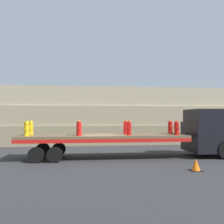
# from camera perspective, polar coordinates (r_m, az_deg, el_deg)

# --- Properties ---
(ground_plane) EXTENTS (120.00, 120.00, 0.00)m
(ground_plane) POSITION_cam_1_polar(r_m,az_deg,el_deg) (14.84, -1.99, -10.48)
(ground_plane) COLOR #2D2D30
(rock_cliff) EXTENTS (60.00, 3.30, 5.01)m
(rock_cliff) POSITION_cam_1_polar(r_m,az_deg,el_deg) (22.41, -3.57, -0.87)
(rock_cliff) COLOR gray
(rock_cliff) RESTS_ON ground_plane
(truck_cab) EXTENTS (2.56, 2.68, 2.88)m
(truck_cab) POSITION_cam_1_polar(r_m,az_deg,el_deg) (16.54, 21.38, -4.36)
(truck_cab) COLOR black
(truck_cab) RESTS_ON ground_plane
(flatbed_trailer) EXTENTS (9.70, 2.54, 1.36)m
(flatbed_trailer) POSITION_cam_1_polar(r_m,az_deg,el_deg) (14.66, -4.23, -6.17)
(flatbed_trailer) COLOR brown
(flatbed_trailer) RESTS_ON ground_plane
(fire_hydrant_yellow_near_0) EXTENTS (0.35, 0.53, 0.82)m
(fire_hydrant_yellow_near_0) POSITION_cam_1_polar(r_m,az_deg,el_deg) (14.41, -18.95, -3.66)
(fire_hydrant_yellow_near_0) COLOR gold
(fire_hydrant_yellow_near_0) RESTS_ON flatbed_trailer
(fire_hydrant_yellow_far_0) EXTENTS (0.35, 0.53, 0.82)m
(fire_hydrant_yellow_far_0) POSITION_cam_1_polar(r_m,az_deg,el_deg) (15.45, -18.09, -3.49)
(fire_hydrant_yellow_far_0) COLOR gold
(fire_hydrant_yellow_far_0) RESTS_ON flatbed_trailer
(fire_hydrant_red_near_1) EXTENTS (0.35, 0.53, 0.82)m
(fire_hydrant_red_near_1) POSITION_cam_1_polar(r_m,az_deg,el_deg) (14.07, -7.58, -3.77)
(fire_hydrant_red_near_1) COLOR red
(fire_hydrant_red_near_1) RESTS_ON flatbed_trailer
(fire_hydrant_red_far_1) EXTENTS (0.35, 0.53, 0.82)m
(fire_hydrant_red_far_1) POSITION_cam_1_polar(r_m,az_deg,el_deg) (15.14, -7.51, -3.58)
(fire_hydrant_red_far_1) COLOR red
(fire_hydrant_red_far_1) RESTS_ON flatbed_trailer
(fire_hydrant_red_near_2) EXTENTS (0.35, 0.53, 0.82)m
(fire_hydrant_red_near_2) POSITION_cam_1_polar(r_m,az_deg,el_deg) (14.31, 3.86, -3.73)
(fire_hydrant_red_near_2) COLOR red
(fire_hydrant_red_near_2) RESTS_ON flatbed_trailer
(fire_hydrant_red_far_2) EXTENTS (0.35, 0.53, 0.82)m
(fire_hydrant_red_far_2) POSITION_cam_1_polar(r_m,az_deg,el_deg) (15.36, 3.14, -3.55)
(fire_hydrant_red_far_2) COLOR red
(fire_hydrant_red_far_2) RESTS_ON flatbed_trailer
(fire_hydrant_red_near_3) EXTENTS (0.35, 0.53, 0.82)m
(fire_hydrant_red_near_3) POSITION_cam_1_polar(r_m,az_deg,el_deg) (15.08, 14.54, -3.57)
(fire_hydrant_red_near_3) COLOR red
(fire_hydrant_red_near_3) RESTS_ON flatbed_trailer
(fire_hydrant_red_far_3) EXTENTS (0.35, 0.53, 0.82)m
(fire_hydrant_red_far_3) POSITION_cam_1_polar(r_m,az_deg,el_deg) (16.08, 13.16, -3.42)
(fire_hydrant_red_far_3) COLOR red
(fire_hydrant_red_far_3) RESTS_ON flatbed_trailer
(cargo_strap_rear) EXTENTS (0.05, 2.63, 0.01)m
(cargo_strap_rear) POSITION_cam_1_polar(r_m,az_deg,el_deg) (14.91, -18.49, -1.92)
(cargo_strap_rear) COLOR yellow
(cargo_strap_rear) RESTS_ON fire_hydrant_yellow_near_0
(cargo_strap_middle) EXTENTS (0.05, 2.63, 0.01)m
(cargo_strap_middle) POSITION_cam_1_polar(r_m,az_deg,el_deg) (14.59, -7.54, -1.98)
(cargo_strap_middle) COLOR yellow
(cargo_strap_middle) RESTS_ON fire_hydrant_red_near_1
(cargo_strap_front) EXTENTS (0.05, 2.63, 0.01)m
(cargo_strap_front) POSITION_cam_1_polar(r_m,az_deg,el_deg) (14.82, 3.49, -1.98)
(cargo_strap_front) COLOR yellow
(cargo_strap_front) RESTS_ON fire_hydrant_red_near_2
(traffic_cone) EXTENTS (0.51, 0.51, 0.54)m
(traffic_cone) POSITION_cam_1_polar(r_m,az_deg,el_deg) (11.98, 18.62, -11.40)
(traffic_cone) COLOR black
(traffic_cone) RESTS_ON ground_plane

